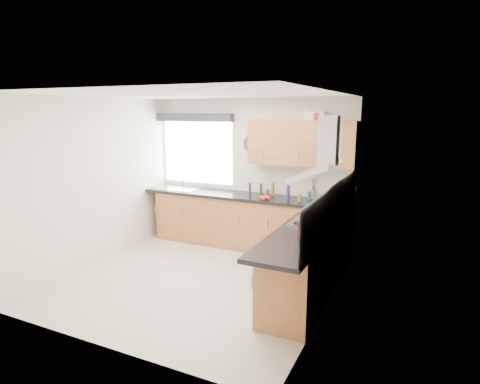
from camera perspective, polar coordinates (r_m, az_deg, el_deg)
The scene contains 36 objects.
ground_plane at distance 5.74m, azimuth -6.03°, elevation -12.18°, with size 3.60×3.60×0.00m, color beige.
ceiling at distance 5.26m, azimuth -6.62°, elevation 13.63°, with size 3.60×3.60×0.02m, color white.
wall_back at distance 6.93m, azimuth 1.48°, elevation 2.82°, with size 3.60×0.02×2.50m, color silver.
wall_front at distance 3.98m, azimuth -19.99°, elevation -4.50°, with size 3.60×0.02×2.50m, color silver.
wall_left at distance 6.47m, azimuth -20.04°, elevation 1.49°, with size 0.02×3.60×2.50m, color silver.
wall_right at distance 4.69m, azimuth 12.80°, elevation -1.71°, with size 0.02×3.60×2.50m, color silver.
window at distance 7.37m, azimuth -6.07°, elevation 5.63°, with size 1.40×0.02×1.10m, color beige.
window_blind at distance 7.25m, azimuth -6.55°, elevation 10.51°, with size 1.50×0.18×0.14m, color #2B2C32.
splashback at distance 5.00m, azimuth 13.41°, elevation -1.76°, with size 0.01×3.00×0.54m, color white.
base_cab_back at distance 6.89m, azimuth -0.29°, elevation -4.22°, with size 3.00×0.58×0.86m, color brown.
base_cab_corner at distance 6.38m, azimuth 12.81°, elevation -5.80°, with size 0.60×0.60×0.86m, color brown.
base_cab_right at distance 5.14m, azimuth 9.56°, elevation -9.98°, with size 0.58×2.10×0.86m, color brown.
worktop_back at distance 6.73m, azimuth 0.44°, elevation -0.61°, with size 3.60×0.62×0.05m, color black.
worktop_right at distance 4.86m, azimuth 9.14°, elevation -5.57°, with size 0.62×2.42×0.05m, color black.
sink at distance 7.36m, azimuth -9.00°, elevation 0.83°, with size 0.84×0.46×0.10m, color #ACAFB8, non-canonical shape.
oven at distance 5.28m, azimuth 9.91°, elevation -9.46°, with size 0.56×0.58×0.85m, color black.
hob_plate at distance 5.12m, azimuth 10.10°, elevation -4.32°, with size 0.52×0.52×0.01m, color #ACAFB8.
extractor_hood at distance 4.94m, azimuth 11.57°, elevation 5.13°, with size 0.52×0.78×0.66m, color #ACAFB8, non-canonical shape.
upper_cabinets at distance 6.38m, azimuth 8.76°, elevation 6.90°, with size 1.70×0.35×0.70m, color brown.
washing_machine at distance 6.95m, azimuth -0.96°, elevation -4.43°, with size 0.53×0.51×0.78m, color beige.
wall_clock at distance 6.82m, azimuth 1.76°, elevation 6.87°, with size 0.33×0.33×0.04m, color #2B2C32.
casserole at distance 6.40m, azimuth 10.71°, elevation 10.59°, with size 0.32×0.23×0.13m, color beige.
storage_box at distance 6.41m, azimuth 10.52°, elevation 10.53°, with size 0.26×0.21×0.12m, color #A61D21.
utensil_pot at distance 6.51m, azimuth 10.41°, elevation -0.38°, with size 0.10×0.10×0.13m, color gray.
kitchen_roll at distance 5.54m, azimuth 12.72°, elevation -1.95°, with size 0.12×0.12×0.25m, color beige.
tomato_cluster at distance 6.35m, azimuth 3.57°, elevation -0.82°, with size 0.15×0.15×0.07m, color red, non-canonical shape.
jar_0 at distance 6.39m, azimuth 9.85°, elevation -0.56°, with size 0.05×0.05×0.14m, color navy.
jar_1 at distance 6.75m, azimuth 2.98°, elevation 0.45°, with size 0.05×0.05×0.19m, color #21531D.
jar_2 at distance 6.52m, azimuth 6.85°, elevation -0.36°, with size 0.05×0.05×0.11m, color navy.
jar_3 at distance 6.65m, azimuth 4.71°, elevation 0.42°, with size 0.05×0.05×0.23m, color brown.
jar_4 at distance 6.62m, azimuth 3.94°, elevation -0.13°, with size 0.06×0.06×0.11m, color #413724.
jar_5 at distance 6.31m, azimuth 6.86°, elevation -0.20°, with size 0.04×0.04×0.23m, color brown.
jar_6 at distance 6.68m, azimuth 1.42°, elevation 0.44°, with size 0.04×0.04×0.21m, color #40171C.
jar_7 at distance 6.27m, azimuth 8.47°, elevation -0.83°, with size 0.06×0.06×0.12m, color brown.
jar_8 at distance 6.26m, azimuth 6.85°, elevation -0.18°, with size 0.06×0.06×0.25m, color navy.
bottle_0 at distance 4.35m, azimuth 8.47°, elevation -5.59°, with size 0.06×0.06×0.24m, color #3B1A15.
Camera 1 is at (2.76, -4.47, 2.30)m, focal length 30.00 mm.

